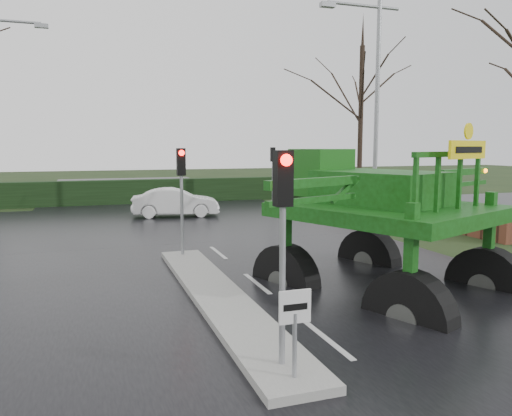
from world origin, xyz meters
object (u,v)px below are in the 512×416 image
object	(u,v)px
crop_sprayer	(403,203)
white_sedan	(176,217)
traffic_signal_near	(283,212)
street_light_right	(371,92)
traffic_signal_mid	(181,178)
keep_left_sign	(295,319)
traffic_signal_far	(273,163)

from	to	relation	value
crop_sprayer	white_sedan	bearing A→B (deg)	74.05
traffic_signal_near	white_sedan	xyz separation A→B (m)	(1.46, 18.30, -2.59)
street_light_right	crop_sprayer	size ratio (longest dim) A/B	1.17
traffic_signal_near	crop_sprayer	bearing A→B (deg)	27.34
traffic_signal_mid	crop_sprayer	bearing A→B (deg)	-63.44
traffic_signal_mid	street_light_right	bearing A→B (deg)	25.40
traffic_signal_mid	crop_sprayer	xyz separation A→B (m)	(3.38, -6.75, -0.17)
traffic_signal_near	crop_sprayer	distance (m)	3.80
street_light_right	white_sedan	bearing A→B (deg)	146.63
traffic_signal_mid	street_light_right	world-z (taller)	street_light_right
keep_left_sign	traffic_signal_far	distance (m)	22.93
keep_left_sign	white_sedan	world-z (taller)	keep_left_sign
keep_left_sign	crop_sprayer	distance (m)	4.27
traffic_signal_far	crop_sprayer	distance (m)	19.77
crop_sprayer	traffic_signal_mid	bearing A→B (deg)	94.00
traffic_signal_near	white_sedan	world-z (taller)	traffic_signal_near
traffic_signal_mid	street_light_right	distance (m)	11.05
keep_left_sign	crop_sprayer	xyz separation A→B (m)	(3.38, 2.24, 1.36)
traffic_signal_mid	street_light_right	xyz separation A→B (m)	(9.49, 4.51, 3.40)
street_light_right	white_sedan	size ratio (longest dim) A/B	2.29
traffic_signal_near	white_sedan	distance (m)	18.54
traffic_signal_far	crop_sprayer	size ratio (longest dim) A/B	0.41
street_light_right	white_sedan	world-z (taller)	street_light_right
traffic_signal_near	traffic_signal_mid	distance (m)	8.50
street_light_right	traffic_signal_near	bearing A→B (deg)	-126.13
keep_left_sign	street_light_right	xyz separation A→B (m)	(9.49, 13.50, 4.93)
street_light_right	traffic_signal_mid	bearing A→B (deg)	-154.60
traffic_signal_far	white_sedan	bearing A→B (deg)	23.20
traffic_signal_far	white_sedan	xyz separation A→B (m)	(-6.34, -2.72, -2.59)
traffic_signal_mid	white_sedan	distance (m)	10.24
white_sedan	crop_sprayer	bearing A→B (deg)	-164.28
traffic_signal_far	street_light_right	xyz separation A→B (m)	(1.69, -8.01, 3.40)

